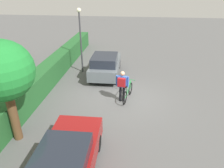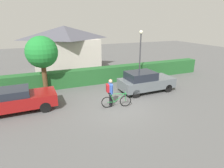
{
  "view_description": "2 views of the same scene",
  "coord_description": "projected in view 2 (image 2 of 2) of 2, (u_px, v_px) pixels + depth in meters",
  "views": [
    {
      "loc": [
        -9.82,
        -0.36,
        5.55
      ],
      "look_at": [
        -0.39,
        0.75,
        0.99
      ],
      "focal_mm": 33.86,
      "sensor_mm": 36.0,
      "label": 1
    },
    {
      "loc": [
        -4.24,
        -9.41,
        4.86
      ],
      "look_at": [
        0.13,
        1.07,
        1.07
      ],
      "focal_mm": 30.5,
      "sensor_mm": 36.0,
      "label": 2
    }
  ],
  "objects": [
    {
      "name": "street_lamp",
      "position": [
        140.0,
        50.0,
        14.53
      ],
      "size": [
        0.28,
        0.28,
        4.19
      ],
      "color": "#38383D",
      "rests_on": "ground"
    },
    {
      "name": "parked_car_near",
      "position": [
        13.0,
        100.0,
        10.44
      ],
      "size": [
        4.37,
        1.74,
        1.36
      ],
      "color": "maroon",
      "rests_on": "ground"
    },
    {
      "name": "person_rider",
      "position": [
        110.0,
        90.0,
        11.1
      ],
      "size": [
        0.41,
        0.66,
        1.66
      ],
      "color": "black",
      "rests_on": "ground"
    },
    {
      "name": "bicycle",
      "position": [
        116.0,
        101.0,
        11.15
      ],
      "size": [
        1.75,
        0.58,
        0.92
      ],
      "color": "black",
      "rests_on": "ground"
    },
    {
      "name": "ground_plane",
      "position": [
        117.0,
        106.0,
        11.32
      ],
      "size": [
        60.0,
        60.0,
        0.0
      ],
      "primitive_type": "plane",
      "color": "#585858"
    },
    {
      "name": "parked_car_far",
      "position": [
        145.0,
        81.0,
        13.51
      ],
      "size": [
        3.93,
        1.81,
        1.49
      ],
      "color": "slate",
      "rests_on": "ground"
    },
    {
      "name": "tree_kerbside",
      "position": [
        42.0,
        53.0,
        12.66
      ],
      "size": [
        2.12,
        2.12,
        3.94
      ],
      "color": "brown",
      "rests_on": "ground"
    },
    {
      "name": "hedge_row",
      "position": [
        93.0,
        76.0,
        15.31
      ],
      "size": [
        20.57,
        0.9,
        1.25
      ],
      "primitive_type": "cube",
      "color": "#235C2A",
      "rests_on": "ground"
    },
    {
      "name": "house_distant",
      "position": [
        65.0,
        48.0,
        18.82
      ],
      "size": [
        6.35,
        4.46,
        4.41
      ],
      "color": "beige",
      "rests_on": "ground"
    }
  ]
}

